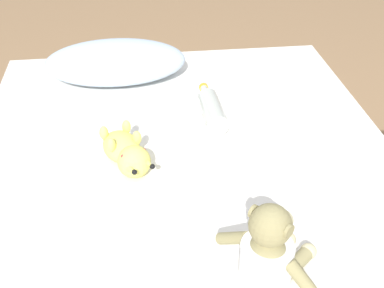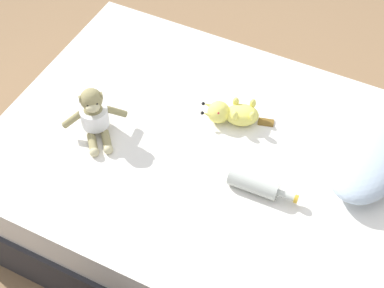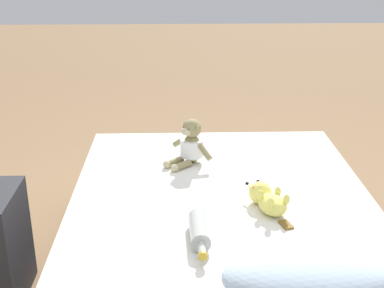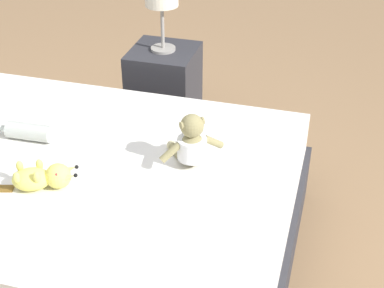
% 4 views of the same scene
% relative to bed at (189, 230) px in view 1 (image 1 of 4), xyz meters
% --- Properties ---
extents(ground_plane, '(16.00, 16.00, 0.00)m').
position_rel_bed_xyz_m(ground_plane, '(0.00, 0.00, -0.24)').
color(ground_plane, '#93704C').
extents(bed, '(1.40, 1.83, 0.48)m').
position_rel_bed_xyz_m(bed, '(0.00, 0.00, 0.00)').
color(bed, '#2D2D33').
rests_on(bed, ground_plane).
extents(pillow, '(0.56, 0.32, 0.15)m').
position_rel_bed_xyz_m(pillow, '(-0.22, 0.65, 0.32)').
color(pillow, silver).
rests_on(pillow, bed).
extents(plush_monkey, '(0.25, 0.26, 0.24)m').
position_rel_bed_xyz_m(plush_monkey, '(0.13, -0.45, 0.34)').
color(plush_monkey, '#8E8456').
rests_on(plush_monkey, bed).
extents(plush_yellow_creature, '(0.18, 0.32, 0.10)m').
position_rel_bed_xyz_m(plush_yellow_creature, '(-0.18, 0.05, 0.29)').
color(plush_yellow_creature, '#EAE066').
rests_on(plush_yellow_creature, bed).
extents(glass_bottle, '(0.08, 0.29, 0.08)m').
position_rel_bed_xyz_m(glass_bottle, '(0.12, 0.29, 0.28)').
color(glass_bottle, '#B7BCB2').
rests_on(glass_bottle, bed).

